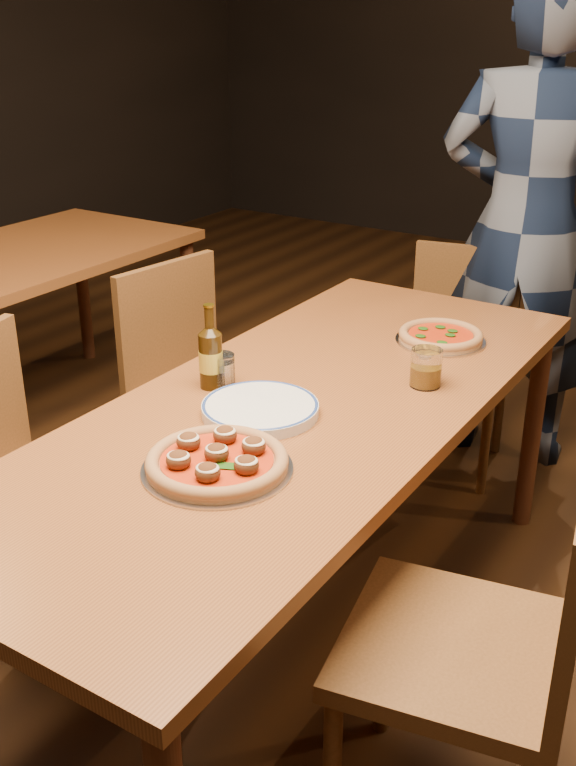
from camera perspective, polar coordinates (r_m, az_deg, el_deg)
The scene contains 13 objects.
ground at distance 2.55m, azimuth 0.63°, elevation -16.70°, with size 9.00×9.00×0.00m, color black.
table_main at distance 2.17m, azimuth 0.71°, elevation -2.97°, with size 0.80×2.00×0.75m.
chair_main_nw at distance 2.40m, azimuth -16.08°, elevation -7.12°, with size 0.43×0.43×0.92m, color #573516, non-canonical shape.
chair_main_sw at distance 2.88m, azimuth -5.13°, elevation -0.77°, with size 0.43×0.43×0.92m, color #573516, non-canonical shape.
chair_main_e at distance 1.83m, azimuth 11.10°, elevation -16.83°, with size 0.45×0.45×0.96m, color #573516, non-canonical shape.
chair_end at distance 3.26m, azimuth 10.91°, elevation 1.46°, with size 0.41×0.41×0.87m, color #573516, non-canonical shape.
pizza_meatball at distance 1.83m, azimuth -4.77°, elevation -5.20°, with size 0.33×0.33×0.06m.
pizza_margherita at distance 2.56m, azimuth 10.17°, elevation 3.11°, with size 0.27×0.27×0.03m.
plate_stack at distance 2.07m, azimuth -1.87°, elevation -1.76°, with size 0.28×0.28×0.03m, color white.
beer_bottle at distance 2.20m, azimuth -5.18°, elevation 1.63°, with size 0.06×0.06×0.22m.
water_glass at distance 2.22m, azimuth -4.47°, elevation 0.86°, with size 0.07×0.07×0.09m, color white.
amber_glass at distance 2.24m, azimuth 9.21°, elevation 1.01°, with size 0.08×0.08×0.10m, color #995F11.
diner at distance 3.30m, azimuth 15.66°, elevation 10.07°, with size 0.67×0.44×1.83m, color black.
Camera 1 is at (1.02, -1.64, 1.66)m, focal length 40.00 mm.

